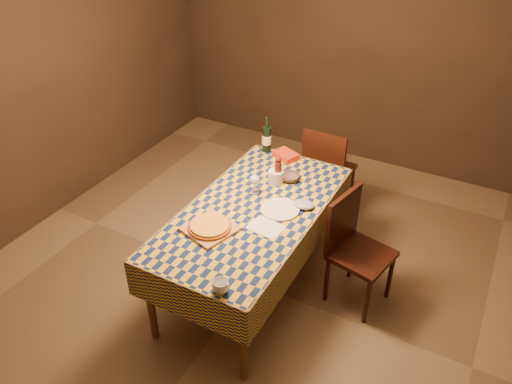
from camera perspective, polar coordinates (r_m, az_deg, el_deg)
room at (r=3.46m, az=-0.39°, el=5.79°), size 5.00×5.10×2.70m
dining_table at (r=3.82m, az=-0.36°, el=-2.94°), size 0.94×1.84×0.77m
cutting_board at (r=3.58m, az=-5.28°, el=-4.19°), size 0.40×0.40×0.02m
pizza at (r=3.57m, az=-5.30°, el=-3.87°), size 0.35×0.35×0.03m
pepper_mill at (r=4.04m, az=2.52°, el=2.44°), size 0.06×0.06×0.23m
bowl at (r=4.11m, az=3.86°, el=1.68°), size 0.21×0.21×0.05m
wine_glass at (r=3.90m, az=-0.16°, el=1.33°), size 0.08×0.08×0.16m
wine_bottle at (r=4.48m, az=1.22°, el=6.11°), size 0.08×0.08×0.33m
deli_tub at (r=4.07m, az=2.30°, el=1.77°), size 0.16×0.16×0.11m
takeout_container at (r=4.43m, az=3.42°, el=4.22°), size 0.25×0.22×0.05m
white_plate at (r=3.76m, az=2.77°, el=-1.99°), size 0.32×0.32×0.02m
tumbler at (r=3.09m, az=-4.06°, el=-10.73°), size 0.13×0.13×0.08m
flour_patch at (r=3.60m, az=1.15°, el=-4.05°), size 0.26×0.21×0.00m
flour_bag at (r=3.80m, az=5.47°, el=-1.42°), size 0.20×0.17×0.05m
chair_far at (r=4.82m, az=8.11°, el=2.83°), size 0.43×0.44×0.93m
chair_right at (r=3.91m, az=11.09°, el=-5.80°), size 0.51×0.50×0.93m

